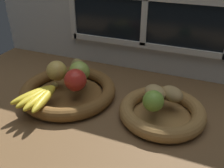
% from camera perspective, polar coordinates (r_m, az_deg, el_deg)
% --- Properties ---
extents(ground_plane, '(1.40, 0.90, 0.03)m').
position_cam_1_polar(ground_plane, '(0.88, 1.52, -5.37)').
color(ground_plane, brown).
extents(back_wall, '(1.40, 0.05, 0.55)m').
position_cam_1_polar(back_wall, '(1.03, 7.93, 17.57)').
color(back_wall, silver).
rests_on(back_wall, ground_plane).
extents(fruit_bowl_left, '(0.34, 0.34, 0.05)m').
position_cam_1_polar(fruit_bowl_left, '(0.92, -9.95, -1.53)').
color(fruit_bowl_left, brown).
rests_on(fruit_bowl_left, ground_plane).
extents(fruit_bowl_right, '(0.27, 0.27, 0.05)m').
position_cam_1_polar(fruit_bowl_right, '(0.81, 11.32, -6.23)').
color(fruit_bowl_right, olive).
rests_on(fruit_bowl_right, ground_plane).
extents(apple_green_back, '(0.08, 0.08, 0.08)m').
position_cam_1_polar(apple_green_back, '(0.91, -7.48, 2.80)').
color(apple_green_back, '#99B74C').
rests_on(apple_green_back, fruit_bowl_left).
extents(apple_red_right, '(0.08, 0.08, 0.08)m').
position_cam_1_polar(apple_red_right, '(0.85, -8.36, 0.89)').
color(apple_red_right, red).
rests_on(apple_red_right, fruit_bowl_left).
extents(apple_golden_left, '(0.07, 0.07, 0.07)m').
position_cam_1_polar(apple_golden_left, '(0.93, -12.67, 2.85)').
color(apple_golden_left, '#DBB756').
rests_on(apple_golden_left, fruit_bowl_left).
extents(pear_brown, '(0.08, 0.08, 0.07)m').
position_cam_1_polar(pear_brown, '(0.94, -7.84, 3.62)').
color(pear_brown, olive).
rests_on(pear_brown, fruit_bowl_left).
extents(banana_bunch_front, '(0.12, 0.17, 0.03)m').
position_cam_1_polar(banana_bunch_front, '(0.83, -16.26, -2.68)').
color(banana_bunch_front, gold).
rests_on(banana_bunch_front, fruit_bowl_left).
extents(potato_back, '(0.10, 0.09, 0.05)m').
position_cam_1_polar(potato_back, '(0.82, 13.51, -2.19)').
color(potato_back, '#A38451').
rests_on(potato_back, fruit_bowl_right).
extents(potato_oblong, '(0.10, 0.09, 0.05)m').
position_cam_1_polar(potato_oblong, '(0.81, 9.76, -1.95)').
color(potato_oblong, tan).
rests_on(potato_oblong, fruit_bowl_right).
extents(lime_near, '(0.06, 0.06, 0.06)m').
position_cam_1_polar(lime_near, '(0.75, 9.41, -3.84)').
color(lime_near, '#7AAD3D').
rests_on(lime_near, fruit_bowl_right).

